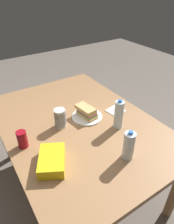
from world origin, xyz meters
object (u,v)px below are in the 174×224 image
object	(u,v)px
sandwich	(87,112)
paper_plate	(87,117)
chip_bag	(52,160)
plastic_cup_stack	(60,118)
dining_table	(77,130)
water_bottle_spare	(129,146)
soda_can_red	(22,139)
water_bottle_tall	(119,115)

from	to	relation	value
sandwich	paper_plate	bearing A→B (deg)	-145.57
chip_bag	plastic_cup_stack	distance (m)	0.38
dining_table	water_bottle_spare	world-z (taller)	water_bottle_spare
paper_plate	water_bottle_spare	distance (m)	0.51
soda_can_red	paper_plate	bearing A→B (deg)	-84.62
dining_table	water_bottle_spare	xyz separation A→B (m)	(-0.49, -0.08, 0.18)
chip_bag	soda_can_red	bearing A→B (deg)	49.23
soda_can_red	water_bottle_spare	xyz separation A→B (m)	(-0.45, -0.51, 0.04)
dining_table	sandwich	bearing A→B (deg)	-83.53
dining_table	chip_bag	bearing A→B (deg)	130.33
chip_bag	water_bottle_spare	bearing A→B (deg)	-87.15
plastic_cup_stack	water_bottle_spare	world-z (taller)	water_bottle_spare
sandwich	plastic_cup_stack	world-z (taller)	plastic_cup_stack
paper_plate	water_bottle_tall	bearing A→B (deg)	-151.25
paper_plate	chip_bag	world-z (taller)	chip_bag
paper_plate	chip_bag	xyz separation A→B (m)	(-0.30, 0.44, 0.03)
sandwich	water_bottle_tall	world-z (taller)	water_bottle_tall
paper_plate	water_bottle_spare	bearing A→B (deg)	177.22
soda_can_red	water_bottle_spare	world-z (taller)	water_bottle_spare
chip_bag	paper_plate	bearing A→B (deg)	-27.44
paper_plate	soda_can_red	xyz separation A→B (m)	(-0.05, 0.54, 0.05)
water_bottle_spare	sandwich	bearing A→B (deg)	-2.49
dining_table	paper_plate	xyz separation A→B (m)	(0.01, -0.10, 0.09)
paper_plate	sandwich	size ratio (longest dim) A/B	1.28
chip_bag	water_bottle_spare	world-z (taller)	water_bottle_spare
plastic_cup_stack	chip_bag	bearing A→B (deg)	145.57
paper_plate	dining_table	bearing A→B (deg)	94.35
sandwich	soda_can_red	bearing A→B (deg)	95.77
water_bottle_tall	soda_can_red	bearing A→B (deg)	74.91
plastic_cup_stack	paper_plate	bearing A→B (deg)	-92.32
soda_can_red	plastic_cup_stack	distance (m)	0.31
water_bottle_tall	sandwich	bearing A→B (deg)	28.84
dining_table	water_bottle_spare	bearing A→B (deg)	-171.33
dining_table	plastic_cup_stack	xyz separation A→B (m)	(0.02, 0.13, 0.16)
chip_bag	water_bottle_spare	size ratio (longest dim) A/B	1.11
dining_table	paper_plate	size ratio (longest dim) A/B	6.24
water_bottle_tall	plastic_cup_stack	size ratio (longest dim) A/B	1.57
paper_plate	plastic_cup_stack	xyz separation A→B (m)	(0.01, 0.23, 0.07)
dining_table	paper_plate	bearing A→B (deg)	-85.65
water_bottle_tall	dining_table	bearing A→B (deg)	45.45
paper_plate	water_bottle_tall	world-z (taller)	water_bottle_tall
water_bottle_tall	plastic_cup_stack	world-z (taller)	water_bottle_tall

